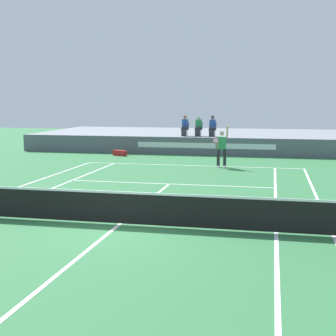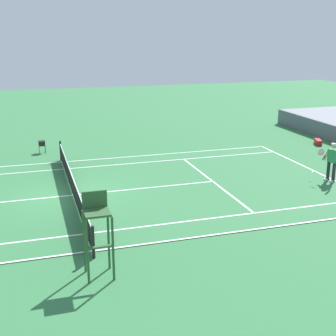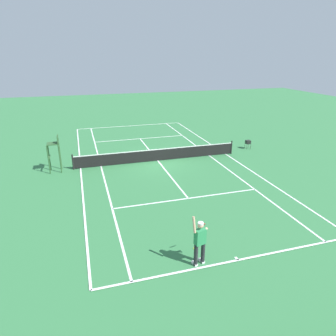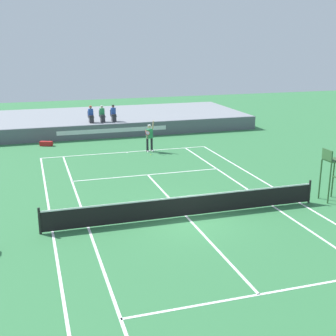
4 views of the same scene
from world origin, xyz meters
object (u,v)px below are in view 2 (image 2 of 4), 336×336
at_px(tennis_player, 332,161).
at_px(ball_hopper, 42,143).
at_px(equipment_bag, 318,142).
at_px(umpire_chair, 97,224).
at_px(tennis_ball, 310,181).

xyz_separation_m(tennis_player, ball_hopper, (-9.44, -12.55, -0.42)).
xyz_separation_m(equipment_bag, ball_hopper, (-2.95, -16.36, 0.41)).
distance_m(tennis_player, umpire_chair, 12.89).
bearing_deg(ball_hopper, tennis_ball, 51.41).
relative_size(equipment_bag, ball_hopper, 1.36).
bearing_deg(equipment_bag, umpire_chair, -52.26).
distance_m(tennis_ball, equipment_bag, 7.91).
xyz_separation_m(umpire_chair, ball_hopper, (-14.92, -0.90, -0.98)).
height_order(tennis_ball, equipment_bag, equipment_bag).
distance_m(umpire_chair, equipment_bag, 19.61).
height_order(equipment_bag, ball_hopper, ball_hopper).
distance_m(tennis_player, equipment_bag, 7.57).
bearing_deg(tennis_player, umpire_chair, -64.81).
height_order(tennis_player, umpire_chair, umpire_chair).
bearing_deg(tennis_ball, umpire_chair, -62.25).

